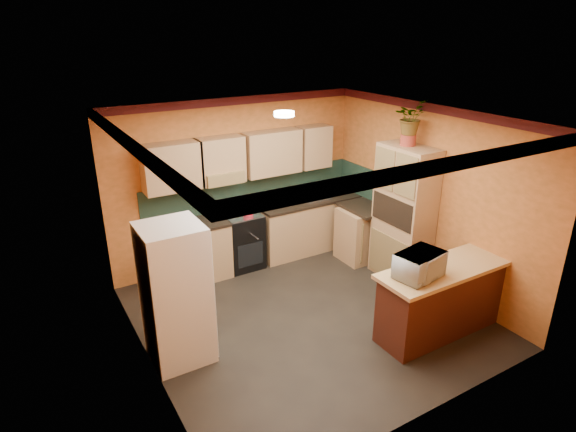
% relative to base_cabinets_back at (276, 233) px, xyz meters
% --- Properties ---
extents(room_shell, '(4.24, 4.24, 2.72)m').
position_rel_base_cabinets_back_xyz_m(room_shell, '(-0.51, -1.52, 1.65)').
color(room_shell, black).
rests_on(room_shell, ground).
extents(base_cabinets_back, '(3.65, 0.60, 0.88)m').
position_rel_base_cabinets_back_xyz_m(base_cabinets_back, '(0.00, 0.00, 0.00)').
color(base_cabinets_back, tan).
rests_on(base_cabinets_back, ground).
extents(countertop_back, '(3.65, 0.62, 0.04)m').
position_rel_base_cabinets_back_xyz_m(countertop_back, '(0.00, -0.00, 0.46)').
color(countertop_back, black).
rests_on(countertop_back, base_cabinets_back).
extents(stove, '(0.58, 0.58, 0.91)m').
position_rel_base_cabinets_back_xyz_m(stove, '(-0.62, -0.00, 0.02)').
color(stove, black).
rests_on(stove, ground).
extents(kettle, '(0.21, 0.21, 0.18)m').
position_rel_base_cabinets_back_xyz_m(kettle, '(-0.52, -0.05, 0.56)').
color(kettle, '#B10B1B').
rests_on(kettle, stove).
extents(sink, '(0.48, 0.40, 0.03)m').
position_rel_base_cabinets_back_xyz_m(sink, '(0.78, 0.00, 0.50)').
color(sink, silver).
rests_on(sink, countertop_back).
extents(base_cabinets_right, '(0.60, 0.80, 0.88)m').
position_rel_base_cabinets_back_xyz_m(base_cabinets_right, '(1.27, -0.76, 0.00)').
color(base_cabinets_right, tan).
rests_on(base_cabinets_right, ground).
extents(countertop_right, '(0.62, 0.80, 0.04)m').
position_rel_base_cabinets_back_xyz_m(countertop_right, '(1.27, -0.76, 0.46)').
color(countertop_right, black).
rests_on(countertop_right, base_cabinets_right).
extents(fridge, '(0.68, 0.66, 1.70)m').
position_rel_base_cabinets_back_xyz_m(fridge, '(-2.28, -1.73, 0.41)').
color(fridge, white).
rests_on(fridge, ground).
extents(pantry, '(0.48, 0.90, 2.10)m').
position_rel_base_cabinets_back_xyz_m(pantry, '(1.32, -1.59, 0.61)').
color(pantry, tan).
rests_on(pantry, ground).
extents(fern_pot, '(0.22, 0.22, 0.16)m').
position_rel_base_cabinets_back_xyz_m(fern_pot, '(1.32, -1.54, 1.74)').
color(fern_pot, '#A63728').
rests_on(fern_pot, pantry).
extents(fern, '(0.54, 0.51, 0.49)m').
position_rel_base_cabinets_back_xyz_m(fern, '(1.32, -1.54, 2.06)').
color(fern, tan).
rests_on(fern, fern_pot).
extents(breakfast_bar, '(1.80, 0.55, 0.88)m').
position_rel_base_cabinets_back_xyz_m(breakfast_bar, '(0.79, -2.95, 0.00)').
color(breakfast_bar, '#43160F').
rests_on(breakfast_bar, ground).
extents(bar_top, '(1.90, 0.65, 0.05)m').
position_rel_base_cabinets_back_xyz_m(bar_top, '(0.79, -2.95, 0.47)').
color(bar_top, tan).
rests_on(bar_top, breakfast_bar).
extents(microwave, '(0.63, 0.48, 0.31)m').
position_rel_base_cabinets_back_xyz_m(microwave, '(0.28, -2.95, 0.65)').
color(microwave, white).
rests_on(microwave, bar_top).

